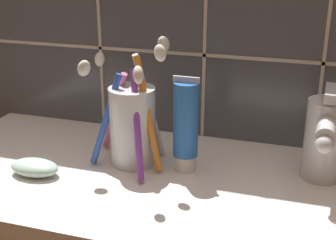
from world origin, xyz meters
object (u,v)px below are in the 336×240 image
Objects in this scene: toothpaste_tube at (186,125)px; toothbrush_cup at (132,122)px; sink_faucet at (325,137)px; soap_bar at (35,167)px.

toothbrush_cup is at bearing -179.39° from toothpaste_tube.
sink_faucet is (18.03, 2.79, -0.62)cm from toothpaste_tube.
sink_faucet is at bearing 15.76° from soap_bar.
toothbrush_cup reaches higher than sink_faucet.
sink_faucet is 38.94cm from soap_bar.
toothpaste_tube is 1.07× the size of sink_faucet.
sink_faucet is (25.73, 2.87, -0.18)cm from toothbrush_cup.
toothpaste_tube is 18.26cm from sink_faucet.
toothbrush_cup reaches higher than soap_bar.
soap_bar is at bearing -146.35° from toothbrush_cup.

